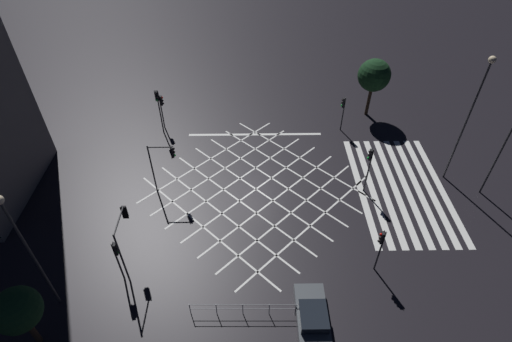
{
  "coord_description": "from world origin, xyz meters",
  "views": [
    {
      "loc": [
        -22.44,
        0.31,
        21.67
      ],
      "look_at": [
        0.0,
        0.0,
        1.89
      ],
      "focal_mm": 28.0,
      "sensor_mm": 36.0,
      "label": 1
    }
  ],
  "objects": [
    {
      "name": "traffic_light_median_north",
      "position": [
        -0.06,
        6.76,
        3.21
      ],
      "size": [
        0.36,
        1.97,
        4.42
      ],
      "rotation": [
        0.0,
        0.0,
        -1.57
      ],
      "color": "#2D2D30",
      "rests_on": "ground_plane"
    },
    {
      "name": "road_markings",
      "position": [
        0.32,
        -6.77,
        0.0
      ],
      "size": [
        18.18,
        23.82,
        0.01
      ],
      "color": "silver",
      "rests_on": "ground_plane"
    },
    {
      "name": "traffic_light_se_cross",
      "position": [
        7.86,
        -7.87,
        2.45
      ],
      "size": [
        0.36,
        0.39,
        3.43
      ],
      "rotation": [
        0.0,
        0.0,
        1.57
      ],
      "color": "#2D2D30",
      "rests_on": "ground_plane"
    },
    {
      "name": "traffic_light_nw_main",
      "position": [
        -7.02,
        7.97,
        3.37
      ],
      "size": [
        2.48,
        0.36,
        4.6
      ],
      "color": "#2D2D30",
      "rests_on": "ground_plane"
    },
    {
      "name": "street_tree_far",
      "position": [
        10.45,
        -10.93,
        4.17
      ],
      "size": [
        2.98,
        2.98,
        5.7
      ],
      "color": "#38281C",
      "rests_on": "ground_plane"
    },
    {
      "name": "traffic_light_nw_cross",
      "position": [
        -7.99,
        8.29,
        2.5
      ],
      "size": [
        0.36,
        0.39,
        3.49
      ],
      "rotation": [
        0.0,
        0.0,
        -1.57
      ],
      "color": "#2D2D30",
      "rests_on": "ground_plane"
    },
    {
      "name": "traffic_light_ne_cross",
      "position": [
        8.48,
        8.37,
        2.43
      ],
      "size": [
        0.36,
        0.39,
        3.39
      ],
      "rotation": [
        0.0,
        0.0,
        -1.57
      ],
      "color": "#2D2D30",
      "rests_on": "ground_plane"
    },
    {
      "name": "ground_plane",
      "position": [
        0.0,
        0.0,
        0.0
      ],
      "size": [
        200.0,
        200.0,
        0.0
      ],
      "primitive_type": "plane",
      "color": "black"
    },
    {
      "name": "waiting_car",
      "position": [
        -11.18,
        -3.03,
        0.63
      ],
      "size": [
        4.31,
        1.75,
        1.36
      ],
      "color": "#474C51",
      "rests_on": "ground_plane"
    },
    {
      "name": "street_tree_near",
      "position": [
        -11.91,
        12.14,
        3.19
      ],
      "size": [
        2.42,
        2.42,
        4.44
      ],
      "color": "#38281C",
      "rests_on": "ground_plane"
    },
    {
      "name": "traffic_light_sw_cross",
      "position": [
        -7.46,
        -7.4,
        2.59
      ],
      "size": [
        0.36,
        0.39,
        3.61
      ],
      "rotation": [
        0.0,
        0.0,
        1.57
      ],
      "color": "#2D2D30",
      "rests_on": "ground_plane"
    },
    {
      "name": "street_lamp_east",
      "position": [
        -0.56,
        -17.34,
        5.38
      ],
      "size": [
        0.43,
        0.43,
        8.37
      ],
      "color": "#2D2D30",
      "rests_on": "ground_plane"
    },
    {
      "name": "street_lamp_west",
      "position": [
        -9.52,
        11.88,
        5.92
      ],
      "size": [
        0.47,
        0.47,
        8.88
      ],
      "color": "#2D2D30",
      "rests_on": "ground_plane"
    },
    {
      "name": "traffic_light_ne_main",
      "position": [
        7.61,
        8.43,
        3.12
      ],
      "size": [
        0.39,
        0.36,
        4.38
      ],
      "rotation": [
        0.0,
        0.0,
        3.14
      ],
      "color": "#2D2D30",
      "rests_on": "ground_plane"
    },
    {
      "name": "traffic_light_median_south",
      "position": [
        -0.28,
        -8.28,
        2.92
      ],
      "size": [
        0.36,
        0.39,
        4.09
      ],
      "rotation": [
        0.0,
        0.0,
        1.57
      ],
      "color": "#2D2D30",
      "rests_on": "ground_plane"
    },
    {
      "name": "street_lamp_far",
      "position": [
        1.24,
        -15.17,
        6.96
      ],
      "size": [
        0.49,
        0.49,
        10.39
      ],
      "color": "#2D2D30",
      "rests_on": "ground_plane"
    },
    {
      "name": "pedestrian_railing",
      "position": [
        -10.49,
        0.14,
        0.67
      ],
      "size": [
        0.15,
        7.65,
        1.05
      ],
      "rotation": [
        0.0,
        0.0,
        -1.58
      ],
      "color": "gray",
      "rests_on": "ground_plane"
    }
  ]
}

